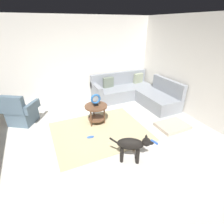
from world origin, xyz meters
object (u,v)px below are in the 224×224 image
Objects in this scene: armchair at (21,113)px; dog_toy_ball at (134,148)px; dog_toy_rope at (154,142)px; side_table at (96,110)px; torus_sculpture at (96,100)px; dog_bed_mat at (172,126)px; sectional_couch at (135,93)px; dog_toy_bone at (90,137)px; dog at (133,145)px.

armchair is 10.52× the size of dog_toy_ball.
dog_toy_ball is (2.19, -2.25, -0.28)m from armchair.
side_table is at bearing 123.34° from dog_toy_rope.
side_table reaches higher than dog_toy_ball.
side_table is 6.33× the size of dog_toy_ball.
armchair is at bearing 155.22° from torus_sculpture.
dog_toy_rope is (-0.84, -0.34, -0.02)m from dog_bed_mat.
sectional_couch reaches higher than dog_toy_bone.
dog_bed_mat is at bearing -12.11° from dog_toy_bone.
dog_toy_ball is 0.51× the size of dog_toy_rope.
dog_toy_bone is (1.47, -1.44, -0.29)m from armchair.
sectional_couch reaches higher than dog.
armchair is (-3.61, -0.04, 0.03)m from sectional_couch.
armchair reaches higher than torus_sculpture.
side_table is at bearing 8.18° from armchair.
side_table is 3.23× the size of dog_toy_rope.
sectional_couch is at bearing 69.60° from dog_toy_rope.
dog is at bearing -63.39° from dog_toy_bone.
armchair is at bearing 135.55° from dog_toy_bone.
dog_toy_bone is at bearing -11.49° from armchair.
dog_toy_ball is (0.34, -1.40, -0.37)m from side_table.
dog_toy_rope is (0.76, 0.25, -0.35)m from dog.
sectional_couch is 3.01m from dog.
dog_toy_rope is (0.91, -1.39, -0.39)m from side_table.
dog is (-1.61, -0.59, 0.33)m from dog_bed_mat.
sectional_couch and armchair have the same top height.
dog_toy_ball reaches higher than dog_toy_rope.
sectional_couch is 23.73× the size of dog_toy_ball.
dog_toy_ball is 0.53× the size of dog_toy_bone.
dog is 0.88m from dog_toy_rope.
side_table is 1.84× the size of torus_sculpture.
dog is at bearing -122.44° from sectional_couch.
sectional_couch reaches higher than dog_toy_rope.
armchair is 1.66× the size of side_table.
torus_sculpture reaches higher than dog.
armchair is at bearing -179.33° from sectional_couch.
armchair is 4.08m from dog_bed_mat.
armchair is at bearing 155.22° from side_table.
dog reaches higher than dog_toy_rope.
torus_sculpture reaches higher than dog_toy_bone.
armchair reaches higher than dog_toy_ball.
armchair is at bearing -109.94° from dog.
sectional_couch reaches higher than dog_bed_mat.
armchair is 5.37× the size of dog_toy_rope.
dog_bed_mat is 4.44× the size of dog_toy_bone.
armchair is 3.57m from dog_toy_rope.
sectional_couch is at bearing 34.76° from dog_toy_bone.
dog_toy_rope is at bearing -31.72° from dog_toy_bone.
sectional_couch is at bearing 26.96° from torus_sculpture.
dog_toy_ball is 1.09m from dog_toy_bone.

